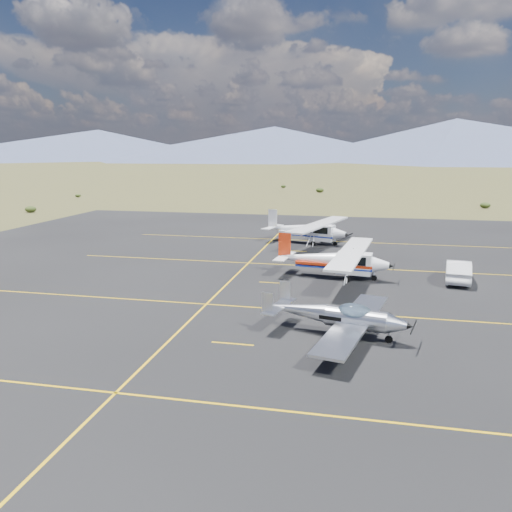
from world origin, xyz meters
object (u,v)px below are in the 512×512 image
at_px(aircraft_low_wing, 340,316).
at_px(aircraft_plain, 307,229).
at_px(aircraft_cessna, 334,259).
at_px(sedan, 458,271).

height_order(aircraft_low_wing, aircraft_plain, aircraft_plain).
bearing_deg(aircraft_cessna, aircraft_low_wing, -78.55).
relative_size(aircraft_low_wing, aircraft_plain, 0.79).
bearing_deg(sedan, aircraft_low_wing, 66.74).
bearing_deg(aircraft_cessna, sedan, 11.54).
xyz_separation_m(aircraft_low_wing, sedan, (7.38, 11.87, -0.23)).
bearing_deg(aircraft_cessna, aircraft_plain, 111.31).
bearing_deg(sedan, aircraft_cessna, 13.26).
bearing_deg(aircraft_low_wing, sedan, 70.90).
relative_size(aircraft_low_wing, aircraft_cessna, 0.80).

